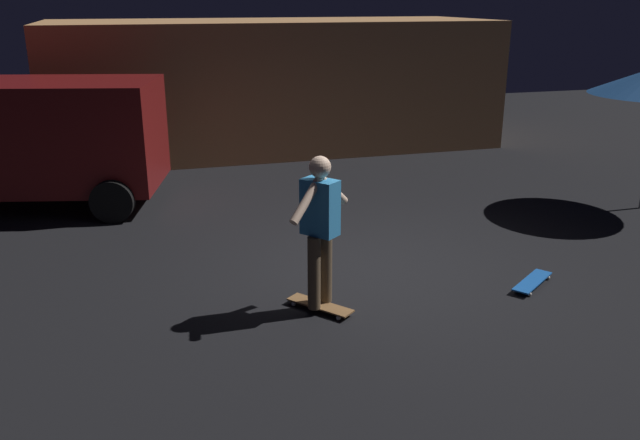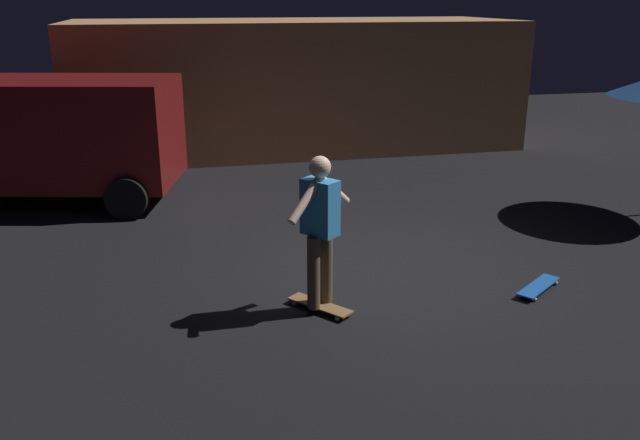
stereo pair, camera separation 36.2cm
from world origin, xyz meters
name	(u,v)px [view 1 (the left image)]	position (x,y,z in m)	size (l,w,h in m)	color
ground_plane	(370,268)	(0.00, 0.00, 0.00)	(28.00, 28.00, 0.00)	black
low_building	(273,84)	(0.46, 7.74, 1.40)	(9.81, 3.75, 2.81)	tan
parked_van	(13,136)	(-4.62, 4.21, 1.16)	(4.92, 3.13, 2.03)	maroon
skateboard_ridden	(320,305)	(-0.94, -0.97, 0.06)	(0.64, 0.73, 0.07)	olive
skateboard_spare	(532,282)	(1.68, -1.06, 0.06)	(0.75, 0.62, 0.07)	#1959B2
skater	(320,221)	(-0.94, -0.97, 1.04)	(0.82, 0.68, 1.67)	brown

